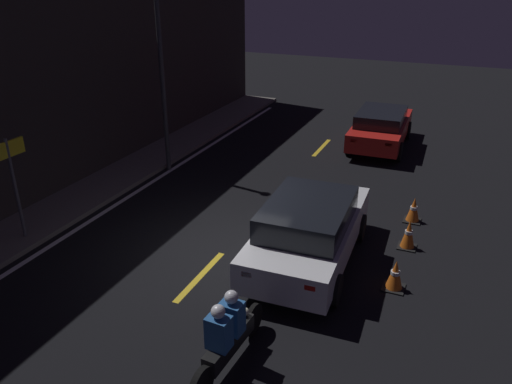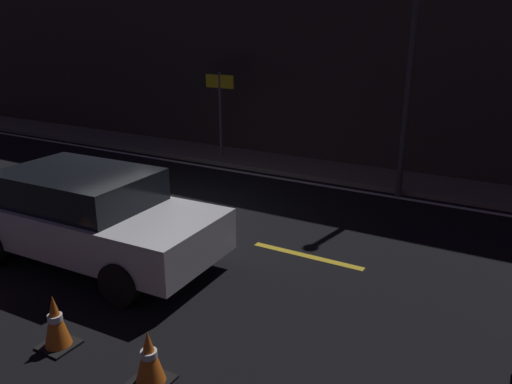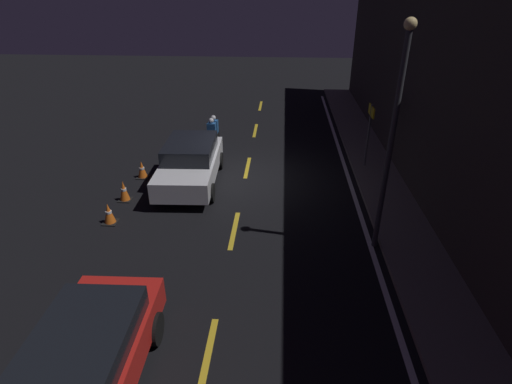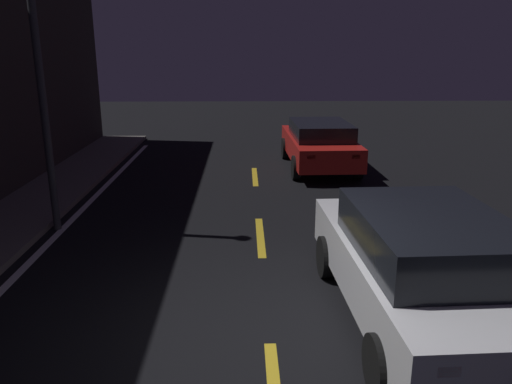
{
  "view_description": "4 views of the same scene",
  "coord_description": "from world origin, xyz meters",
  "px_view_note": "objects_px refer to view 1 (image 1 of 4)",
  "views": [
    {
      "loc": [
        -8.65,
        -4.54,
        5.86
      ],
      "look_at": [
        1.71,
        -0.11,
        0.84
      ],
      "focal_mm": 35.0,
      "sensor_mm": 36.0,
      "label": 1
    },
    {
      "loc": [
        6.59,
        -7.09,
        3.7
      ],
      "look_at": [
        2.37,
        0.23,
        0.89
      ],
      "focal_mm": 35.0,
      "sensor_mm": 36.0,
      "label": 2
    },
    {
      "loc": [
        13.23,
        1.29,
        6.34
      ],
      "look_at": [
        2.45,
        0.57,
        0.73
      ],
      "focal_mm": 28.0,
      "sensor_mm": 36.0,
      "label": 3
    },
    {
      "loc": [
        -5.17,
        0.29,
        3.37
      ],
      "look_at": [
        3.29,
        0.09,
        0.93
      ],
      "focal_mm": 35.0,
      "sensor_mm": 36.0,
      "label": 4
    }
  ],
  "objects_px": {
    "shop_sign": "(11,169)",
    "motorcycle": "(227,335)",
    "traffic_cone_mid": "(409,234)",
    "street_lamp": "(161,67)",
    "sedan_white": "(309,229)",
    "traffic_cone_far": "(414,210)",
    "traffic_cone_near": "(395,275)",
    "taxi_red": "(381,127)"
  },
  "relations": [
    {
      "from": "sedan_white",
      "to": "taxi_red",
      "type": "height_order",
      "value": "sedan_white"
    },
    {
      "from": "motorcycle",
      "to": "traffic_cone_near",
      "type": "height_order",
      "value": "motorcycle"
    },
    {
      "from": "sedan_white",
      "to": "motorcycle",
      "type": "xyz_separation_m",
      "value": [
        -3.55,
        0.2,
        -0.16
      ]
    },
    {
      "from": "shop_sign",
      "to": "motorcycle",
      "type": "bearing_deg",
      "value": -106.41
    },
    {
      "from": "taxi_red",
      "to": "traffic_cone_far",
      "type": "distance_m",
      "value": 5.93
    },
    {
      "from": "shop_sign",
      "to": "street_lamp",
      "type": "relative_size",
      "value": 0.42
    },
    {
      "from": "traffic_cone_near",
      "to": "shop_sign",
      "type": "distance_m",
      "value": 8.59
    },
    {
      "from": "traffic_cone_mid",
      "to": "shop_sign",
      "type": "bearing_deg",
      "value": 111.0
    },
    {
      "from": "sedan_white",
      "to": "shop_sign",
      "type": "bearing_deg",
      "value": 102.72
    },
    {
      "from": "taxi_red",
      "to": "traffic_cone_mid",
      "type": "height_order",
      "value": "taxi_red"
    },
    {
      "from": "traffic_cone_mid",
      "to": "street_lamp",
      "type": "relative_size",
      "value": 0.12
    },
    {
      "from": "taxi_red",
      "to": "motorcycle",
      "type": "distance_m",
      "value": 12.06
    },
    {
      "from": "traffic_cone_near",
      "to": "traffic_cone_mid",
      "type": "relative_size",
      "value": 0.92
    },
    {
      "from": "traffic_cone_near",
      "to": "traffic_cone_far",
      "type": "relative_size",
      "value": 0.99
    },
    {
      "from": "motorcycle",
      "to": "street_lamp",
      "type": "height_order",
      "value": "street_lamp"
    },
    {
      "from": "traffic_cone_near",
      "to": "shop_sign",
      "type": "bearing_deg",
      "value": 99.77
    },
    {
      "from": "sedan_white",
      "to": "traffic_cone_near",
      "type": "height_order",
      "value": "sedan_white"
    },
    {
      "from": "shop_sign",
      "to": "street_lamp",
      "type": "distance_m",
      "value": 5.51
    },
    {
      "from": "traffic_cone_mid",
      "to": "shop_sign",
      "type": "relative_size",
      "value": 0.29
    },
    {
      "from": "sedan_white",
      "to": "street_lamp",
      "type": "height_order",
      "value": "street_lamp"
    },
    {
      "from": "motorcycle",
      "to": "shop_sign",
      "type": "xyz_separation_m",
      "value": [
        1.83,
        6.23,
        1.17
      ]
    },
    {
      "from": "sedan_white",
      "to": "motorcycle",
      "type": "bearing_deg",
      "value": 174.45
    },
    {
      "from": "motorcycle",
      "to": "shop_sign",
      "type": "distance_m",
      "value": 6.59
    },
    {
      "from": "sedan_white",
      "to": "traffic_cone_near",
      "type": "distance_m",
      "value": 1.99
    },
    {
      "from": "motorcycle",
      "to": "sedan_white",
      "type": "bearing_deg",
      "value": 0.14
    },
    {
      "from": "sedan_white",
      "to": "street_lamp",
      "type": "xyz_separation_m",
      "value": [
        3.56,
        5.8,
        2.44
      ]
    },
    {
      "from": "traffic_cone_mid",
      "to": "street_lamp",
      "type": "bearing_deg",
      "value": 74.96
    },
    {
      "from": "motorcycle",
      "to": "traffic_cone_near",
      "type": "relative_size",
      "value": 3.53
    },
    {
      "from": "sedan_white",
      "to": "taxi_red",
      "type": "distance_m",
      "value": 8.51
    },
    {
      "from": "traffic_cone_near",
      "to": "traffic_cone_far",
      "type": "height_order",
      "value": "traffic_cone_far"
    },
    {
      "from": "taxi_red",
      "to": "street_lamp",
      "type": "xyz_separation_m",
      "value": [
        -4.94,
        5.79,
        2.49
      ]
    },
    {
      "from": "traffic_cone_near",
      "to": "street_lamp",
      "type": "distance_m",
      "value": 9.1
    },
    {
      "from": "motorcycle",
      "to": "traffic_cone_mid",
      "type": "height_order",
      "value": "motorcycle"
    },
    {
      "from": "taxi_red",
      "to": "traffic_cone_far",
      "type": "height_order",
      "value": "taxi_red"
    },
    {
      "from": "traffic_cone_far",
      "to": "shop_sign",
      "type": "bearing_deg",
      "value": 119.11
    },
    {
      "from": "traffic_cone_far",
      "to": "street_lamp",
      "type": "distance_m",
      "value": 8.23
    },
    {
      "from": "street_lamp",
      "to": "sedan_white",
      "type": "bearing_deg",
      "value": -121.56
    },
    {
      "from": "sedan_white",
      "to": "traffic_cone_far",
      "type": "bearing_deg",
      "value": -35.06
    },
    {
      "from": "taxi_red",
      "to": "traffic_cone_near",
      "type": "xyz_separation_m",
      "value": [
        -8.79,
        -1.92,
        -0.43
      ]
    },
    {
      "from": "traffic_cone_far",
      "to": "shop_sign",
      "type": "relative_size",
      "value": 0.27
    },
    {
      "from": "traffic_cone_near",
      "to": "traffic_cone_far",
      "type": "bearing_deg",
      "value": 0.66
    },
    {
      "from": "traffic_cone_mid",
      "to": "traffic_cone_far",
      "type": "xyz_separation_m",
      "value": [
        1.41,
        0.06,
        -0.02
      ]
    }
  ]
}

